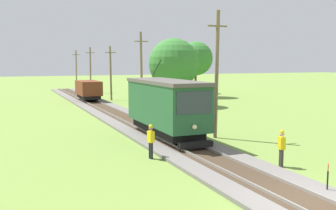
{
  "coord_description": "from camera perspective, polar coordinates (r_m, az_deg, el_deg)",
  "views": [
    {
      "loc": [
        -9.3,
        -9.96,
        4.97
      ],
      "look_at": [
        0.48,
        13.23,
        2.13
      ],
      "focal_mm": 41.09,
      "sensor_mm": 36.0,
      "label": 1
    }
  ],
  "objects": [
    {
      "name": "utility_pole_mid",
      "position": [
        38.59,
        -3.97,
        5.08
      ],
      "size": [
        1.4,
        0.57,
        7.93
      ],
      "color": "#7A664C",
      "rests_on": "ground"
    },
    {
      "name": "freight_car",
      "position": [
        48.28,
        -11.71,
        2.25
      ],
      "size": [
        2.4,
        5.2,
        2.31
      ],
      "color": "brown",
      "rests_on": "rail_right"
    },
    {
      "name": "rail_left",
      "position": [
        13.97,
        17.29,
        -13.6
      ],
      "size": [
        0.07,
        120.0,
        0.14
      ],
      "primitive_type": "cube",
      "color": "gray",
      "rests_on": "track_ballast"
    },
    {
      "name": "tree_right_near",
      "position": [
        61.46,
        2.28,
        7.04
      ],
      "size": [
        4.68,
        4.68,
        7.98
      ],
      "color": "#4C3823",
      "rests_on": "ground"
    },
    {
      "name": "utility_pole_far",
      "position": [
        50.31,
        -8.49,
        4.79
      ],
      "size": [
        1.4,
        0.54,
        6.98
      ],
      "color": "#7A664C",
      "rests_on": "ground"
    },
    {
      "name": "tree_left_far",
      "position": [
        54.57,
        4.14,
        6.9
      ],
      "size": [
        4.8,
        4.8,
        7.83
      ],
      "color": "#4C3823",
      "rests_on": "ground"
    },
    {
      "name": "utility_pole_near_tram",
      "position": [
        24.97,
        7.23,
        4.62
      ],
      "size": [
        1.4,
        0.42,
        8.21
      ],
      "color": "#7A664C",
      "rests_on": "ground"
    },
    {
      "name": "sleeper_bed",
      "position": [
        14.45,
        19.53,
        -13.28
      ],
      "size": [
        2.04,
        120.0,
        0.01
      ],
      "primitive_type": "cube",
      "color": "#423323",
      "rests_on": "track_ballast"
    },
    {
      "name": "red_tram",
      "position": [
        24.41,
        -0.31,
        -0.09
      ],
      "size": [
        2.6,
        8.54,
        4.79
      ],
      "color": "#235633",
      "rests_on": "rail_right"
    },
    {
      "name": "utility_pole_horizon",
      "position": [
        75.97,
        -13.45,
        5.28
      ],
      "size": [
        1.4,
        0.53,
        7.16
      ],
      "color": "#7A664C",
      "rests_on": "ground"
    },
    {
      "name": "ground_plane",
      "position": [
        14.51,
        19.5,
        -13.96
      ],
      "size": [
        260.0,
        260.0,
        0.0
      ],
      "primitive_type": "plane",
      "color": "olive"
    },
    {
      "name": "track_ballast",
      "position": [
        14.48,
        19.52,
        -13.63
      ],
      "size": [
        4.2,
        120.0,
        0.18
      ],
      "primitive_type": "cube",
      "color": "slate",
      "rests_on": "ground"
    },
    {
      "name": "utility_pole_distant",
      "position": [
        62.82,
        -11.43,
        5.18
      ],
      "size": [
        1.4,
        0.37,
        7.28
      ],
      "color": "#7A664C",
      "rests_on": "ground"
    },
    {
      "name": "rail_right",
      "position": [
        14.9,
        21.64,
        -12.49
      ],
      "size": [
        0.07,
        120.0,
        0.14
      ],
      "primitive_type": "cube",
      "color": "gray",
      "rests_on": "track_ballast"
    },
    {
      "name": "tree_left_near",
      "position": [
        43.27,
        0.87,
        6.16
      ],
      "size": [
        5.66,
        5.66,
        7.6
      ],
      "color": "#4C3823",
      "rests_on": "ground"
    },
    {
      "name": "second_worker",
      "position": [
        19.77,
        -2.57,
        -5.19
      ],
      "size": [
        0.29,
        0.41,
        1.78
      ],
      "rotation": [
        0.0,
        0.0,
        -2.99
      ],
      "color": "black",
      "rests_on": "ground"
    },
    {
      "name": "track_worker",
      "position": [
        19.01,
        16.49,
        -5.92
      ],
      "size": [
        0.33,
        0.43,
        1.78
      ],
      "rotation": [
        0.0,
        0.0,
        2.87
      ],
      "color": "#38332D",
      "rests_on": "ground"
    },
    {
      "name": "trackside_signal_marker",
      "position": [
        15.84,
        22.61,
        -9.82
      ],
      "size": [
        0.21,
        0.21,
        1.18
      ],
      "color": "black",
      "rests_on": "ground"
    }
  ]
}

